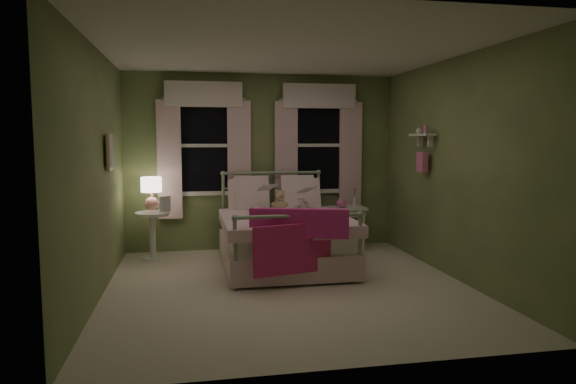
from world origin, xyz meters
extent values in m
plane|color=#F0E4CF|center=(0.00, 0.00, 0.00)|extent=(4.20, 4.20, 0.00)
plane|color=white|center=(0.00, 0.00, 2.60)|extent=(4.20, 4.20, 0.00)
plane|color=#8D9B5D|center=(0.00, 2.10, 1.30)|extent=(4.00, 0.00, 4.00)
plane|color=#8D9B5D|center=(0.00, -2.10, 1.30)|extent=(4.00, 0.00, 4.00)
plane|color=#8D9B5D|center=(-2.00, 0.00, 1.30)|extent=(0.00, 4.20, 4.20)
plane|color=#8D9B5D|center=(2.00, 0.00, 1.30)|extent=(0.00, 4.20, 4.20)
cube|color=white|center=(0.11, 0.95, 0.42)|extent=(1.44, 1.94, 0.26)
cube|color=white|center=(0.11, 0.95, 0.18)|extent=(1.54, 2.02, 0.30)
cube|color=white|center=(0.11, 0.80, 0.60)|extent=(1.58, 1.75, 0.14)
cylinder|color=#9EB793|center=(-0.58, 0.95, 0.30)|extent=(0.04, 1.90, 0.04)
cylinder|color=#9EB793|center=(0.80, 0.95, 0.30)|extent=(0.04, 1.90, 0.04)
cylinder|color=#9EB793|center=(-0.60, 1.92, 0.57)|extent=(0.04, 0.04, 1.15)
cylinder|color=#9EB793|center=(0.82, 1.92, 0.57)|extent=(0.04, 0.04, 1.15)
sphere|color=#9EB793|center=(-0.60, 1.92, 1.15)|extent=(0.07, 0.07, 0.07)
sphere|color=#9EB793|center=(0.82, 1.92, 1.15)|extent=(0.07, 0.07, 0.07)
cylinder|color=#9EB793|center=(0.11, 1.92, 1.15)|extent=(1.42, 0.04, 0.04)
cylinder|color=#9EB793|center=(0.11, 1.92, 0.93)|extent=(1.38, 0.03, 0.03)
cylinder|color=#9EB793|center=(-0.60, -0.02, 0.40)|extent=(0.04, 0.04, 0.80)
cylinder|color=#9EB793|center=(0.82, -0.02, 0.40)|extent=(0.04, 0.04, 0.80)
sphere|color=#9EB793|center=(-0.60, -0.02, 0.80)|extent=(0.07, 0.07, 0.07)
sphere|color=#9EB793|center=(0.82, -0.02, 0.80)|extent=(0.07, 0.07, 0.07)
cylinder|color=#9EB793|center=(0.11, -0.02, 0.80)|extent=(1.42, 0.04, 0.04)
cube|color=white|center=(-0.27, 1.65, 0.80)|extent=(0.55, 0.32, 0.57)
cube|color=white|center=(0.49, 1.65, 0.80)|extent=(0.55, 0.32, 0.57)
cube|color=white|center=(-0.22, 1.65, 0.88)|extent=(0.48, 0.30, 0.51)
cube|color=white|center=(0.44, 1.65, 0.88)|extent=(0.48, 0.30, 0.51)
cube|color=#D82A88|center=(0.11, -0.02, 0.72)|extent=(1.08, 0.42, 0.32)
cube|color=#D3296E|center=(0.11, -0.09, 0.45)|extent=(1.08, 0.30, 0.55)
imported|color=#F7D1DD|center=(-0.17, 1.40, 0.98)|extent=(0.33, 0.24, 0.83)
imported|color=#F7D1DD|center=(0.39, 1.40, 0.96)|extent=(0.38, 0.30, 0.78)
imported|color=beige|center=(-0.17, 1.15, 0.96)|extent=(0.22, 0.16, 0.26)
imported|color=beige|center=(0.39, 1.15, 0.92)|extent=(0.23, 0.18, 0.26)
sphere|color=tan|center=(0.11, 1.25, 0.75)|extent=(0.18, 0.18, 0.18)
sphere|color=tan|center=(0.11, 1.23, 0.89)|extent=(0.13, 0.13, 0.13)
sphere|color=tan|center=(0.07, 1.23, 0.95)|extent=(0.05, 0.05, 0.05)
sphere|color=tan|center=(0.16, 1.23, 0.95)|extent=(0.05, 0.05, 0.05)
sphere|color=tan|center=(0.03, 1.22, 0.77)|extent=(0.07, 0.07, 0.07)
sphere|color=tan|center=(0.19, 1.22, 0.77)|extent=(0.07, 0.07, 0.07)
sphere|color=#8C6B51|center=(0.11, 1.17, 0.89)|extent=(0.04, 0.04, 0.04)
cylinder|color=white|center=(-1.58, 1.66, 0.63)|extent=(0.46, 0.46, 0.04)
cylinder|color=white|center=(-1.58, 1.66, 0.32)|extent=(0.08, 0.08, 0.60)
cylinder|color=white|center=(-1.58, 1.66, 0.01)|extent=(0.34, 0.34, 0.03)
sphere|color=#E69388|center=(-1.58, 1.66, 0.77)|extent=(0.19, 0.19, 0.19)
cylinder|color=pink|center=(-1.58, 1.66, 0.89)|extent=(0.03, 0.03, 0.11)
cylinder|color=#FFEAC6|center=(-1.58, 1.66, 1.03)|extent=(0.28, 0.28, 0.20)
imported|color=beige|center=(-1.48, 1.58, 0.66)|extent=(0.23, 0.27, 0.02)
cube|color=white|center=(1.21, 1.68, 0.63)|extent=(0.50, 0.40, 0.04)
cube|color=white|center=(1.21, 1.68, 0.56)|extent=(0.44, 0.34, 0.08)
cylinder|color=white|center=(1.01, 1.53, 0.31)|extent=(0.04, 0.04, 0.60)
cylinder|color=white|center=(1.41, 1.53, 0.31)|extent=(0.04, 0.04, 0.60)
cylinder|color=white|center=(1.01, 1.83, 0.31)|extent=(0.04, 0.04, 0.60)
cylinder|color=white|center=(1.41, 1.83, 0.31)|extent=(0.04, 0.04, 0.60)
sphere|color=pink|center=(1.11, 1.68, 0.71)|extent=(0.14, 0.14, 0.14)
cube|color=pink|center=(1.11, 1.59, 0.69)|extent=(0.11, 0.06, 0.04)
cylinder|color=white|center=(1.33, 1.73, 0.72)|extent=(0.05, 0.05, 0.14)
cylinder|color=#4C7F3F|center=(1.33, 1.73, 0.83)|extent=(0.01, 0.01, 0.12)
sphere|color=pink|center=(1.33, 1.73, 0.90)|extent=(0.06, 0.06, 0.06)
cube|color=black|center=(-0.85, 2.08, 1.55)|extent=(0.76, 0.02, 1.35)
cube|color=white|center=(-0.85, 2.06, 2.25)|extent=(0.84, 0.05, 0.06)
cube|color=white|center=(-0.85, 2.06, 0.85)|extent=(0.84, 0.05, 0.06)
cube|color=white|center=(-1.25, 2.06, 1.55)|extent=(0.06, 0.05, 1.40)
cube|color=white|center=(-0.45, 2.06, 1.55)|extent=(0.06, 0.05, 1.40)
cube|color=white|center=(-0.85, 2.06, 1.55)|extent=(0.76, 0.04, 0.05)
cube|color=white|center=(-1.35, 2.02, 1.35)|extent=(0.34, 0.06, 1.70)
cube|color=white|center=(-0.35, 2.02, 1.35)|extent=(0.34, 0.06, 1.70)
cube|color=white|center=(-0.85, 2.00, 2.28)|extent=(1.10, 0.08, 0.36)
cylinder|color=white|center=(-0.85, 2.04, 2.22)|extent=(1.20, 0.03, 0.03)
cube|color=black|center=(0.85, 2.08, 1.55)|extent=(0.76, 0.02, 1.35)
cube|color=white|center=(0.85, 2.06, 2.25)|extent=(0.84, 0.05, 0.06)
cube|color=white|center=(0.85, 2.06, 0.85)|extent=(0.84, 0.05, 0.06)
cube|color=white|center=(0.45, 2.06, 1.55)|extent=(0.06, 0.05, 1.40)
cube|color=white|center=(1.25, 2.06, 1.55)|extent=(0.06, 0.05, 1.40)
cube|color=white|center=(0.85, 2.06, 1.55)|extent=(0.76, 0.04, 0.05)
cube|color=silver|center=(0.35, 2.02, 1.35)|extent=(0.34, 0.06, 1.70)
cube|color=silver|center=(1.35, 2.02, 1.35)|extent=(0.34, 0.06, 1.70)
cube|color=white|center=(0.85, 2.00, 2.28)|extent=(1.10, 0.08, 0.36)
cylinder|color=white|center=(0.85, 2.04, 2.22)|extent=(1.20, 0.03, 0.03)
cube|color=white|center=(1.89, 0.70, 1.70)|extent=(0.15, 0.50, 0.03)
cube|color=white|center=(1.93, 0.55, 1.62)|extent=(0.06, 0.03, 0.14)
cube|color=white|center=(1.93, 0.85, 1.62)|extent=(0.06, 0.03, 0.14)
cylinder|color=pink|center=(1.89, 0.60, 1.77)|extent=(0.06, 0.06, 0.10)
sphere|color=white|center=(1.89, 0.80, 1.75)|extent=(0.08, 0.08, 0.08)
cube|color=pink|center=(1.90, 0.70, 1.35)|extent=(0.08, 0.18, 0.26)
cube|color=beige|center=(-1.95, 0.60, 1.50)|extent=(0.03, 0.32, 0.42)
cube|color=silver|center=(-1.94, 0.60, 1.50)|extent=(0.01, 0.25, 0.34)
camera|label=1|loc=(-1.05, -5.50, 1.66)|focal=32.00mm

